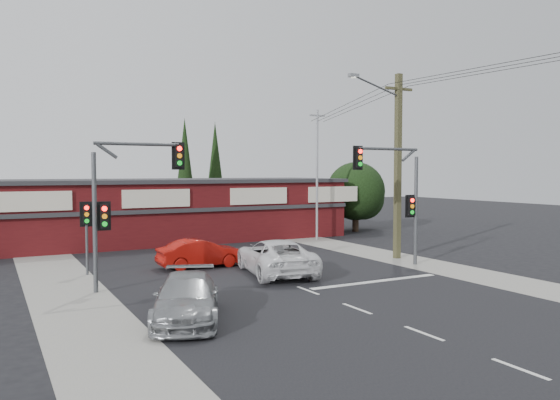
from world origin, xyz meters
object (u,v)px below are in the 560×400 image
silver_suv (187,298)px  red_sedan (201,253)px  white_suv (276,257)px  utility_pole (396,160)px  shop_building (155,210)px

silver_suv → red_sedan: 9.68m
white_suv → red_sedan: (-2.44, 3.29, -0.11)m
silver_suv → utility_pole: (14.01, 6.48, 4.68)m
white_suv → red_sedan: white_suv is taller
utility_pole → shop_building: bearing=123.8°
white_suv → silver_suv: white_suv is taller
white_suv → silver_suv: bearing=53.5°
shop_building → utility_pole: utility_pole is taller
shop_building → utility_pole: 17.15m
silver_suv → red_sedan: bearing=89.0°
shop_building → red_sedan: bearing=-94.4°
silver_suv → shop_building: shop_building is taller
white_suv → shop_building: 14.99m
white_suv → red_sedan: size_ratio=1.36×
silver_suv → red_sedan: (3.75, 8.92, -0.01)m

